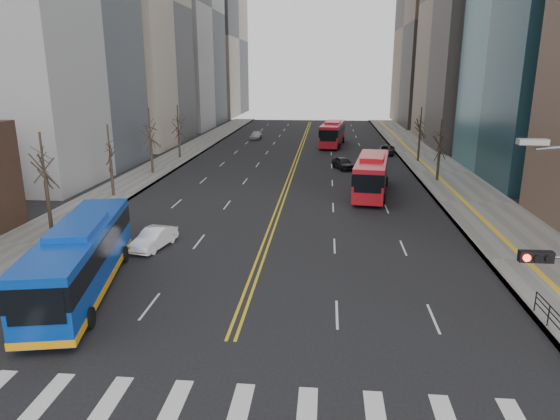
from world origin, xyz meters
name	(u,v)px	position (x,y,z in m)	size (l,w,h in m)	color
ground	(203,417)	(0.00, 0.00, 0.00)	(220.00, 220.00, 0.00)	black
sidewalk_right	(441,172)	(17.50, 45.00, 0.07)	(7.00, 130.00, 0.15)	slate
sidewalk_left	(160,167)	(-16.50, 45.00, 0.07)	(5.00, 130.00, 0.15)	slate
crosswalk	(203,417)	(0.00, 0.00, 0.01)	(26.70, 4.00, 0.01)	silver
centerline	(298,156)	(0.00, 55.00, 0.01)	(0.55, 100.00, 0.01)	gold
street_trees	(214,140)	(-7.18, 34.55, 4.87)	(35.20, 47.20, 7.60)	#2C221A
blue_bus	(81,256)	(-8.83, 9.44, 1.99)	(5.36, 13.40, 3.79)	#0B3AA7
red_bus_near	(372,173)	(8.38, 33.42, 2.09)	(4.39, 12.18, 3.76)	red
red_bus_far	(333,132)	(4.91, 66.06, 2.15)	(4.27, 12.58, 3.88)	red
car_white	(154,238)	(-7.35, 16.46, 0.67)	(1.43, 4.09, 1.35)	white
car_dark_mid	(343,163)	(6.06, 46.14, 0.73)	(1.72, 4.28, 1.46)	black
car_silver	(256,136)	(-8.43, 72.72, 0.63)	(1.77, 4.35, 1.26)	#ADADB2
car_dark_far	(386,150)	(12.50, 57.73, 0.65)	(2.16, 4.67, 1.30)	black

